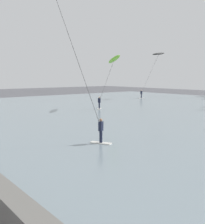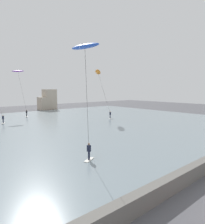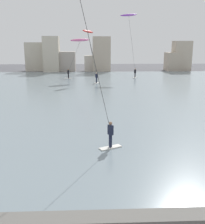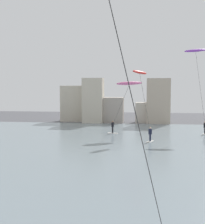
# 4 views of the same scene
# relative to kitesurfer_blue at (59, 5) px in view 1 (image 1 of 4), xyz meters

# --- Properties ---
(kitesurfer_blue) EXTENTS (3.35, 4.17, 10.09)m
(kitesurfer_blue) POSITION_rel_kitesurfer_blue_xyz_m (0.00, 0.00, 0.00)
(kitesurfer_blue) COLOR silver
(kitesurfer_blue) RESTS_ON water_bay
(kitesurfer_lime) EXTENTS (3.73, 3.65, 7.25)m
(kitesurfer_lime) POSITION_rel_kitesurfer_blue_xyz_m (-11.94, 15.07, -2.61)
(kitesurfer_lime) COLOR silver
(kitesurfer_lime) RESTS_ON water_bay
(kitesurfer_black) EXTENTS (2.59, 5.88, 9.05)m
(kitesurfer_black) POSITION_rel_kitesurfer_blue_xyz_m (-19.68, 33.50, -0.61)
(kitesurfer_black) COLOR silver
(kitesurfer_black) RESTS_ON water_bay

